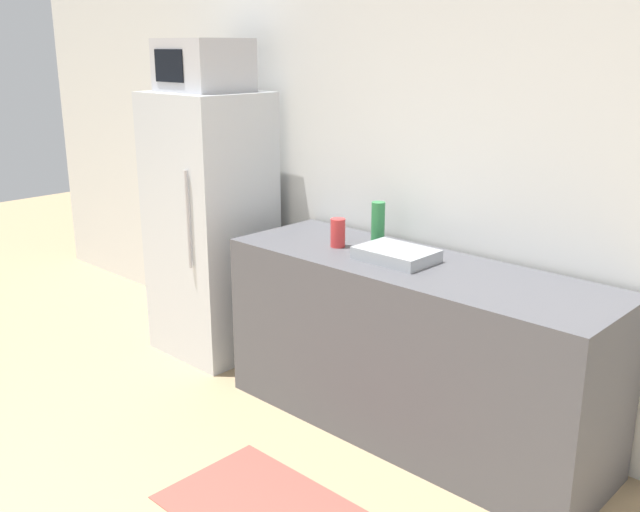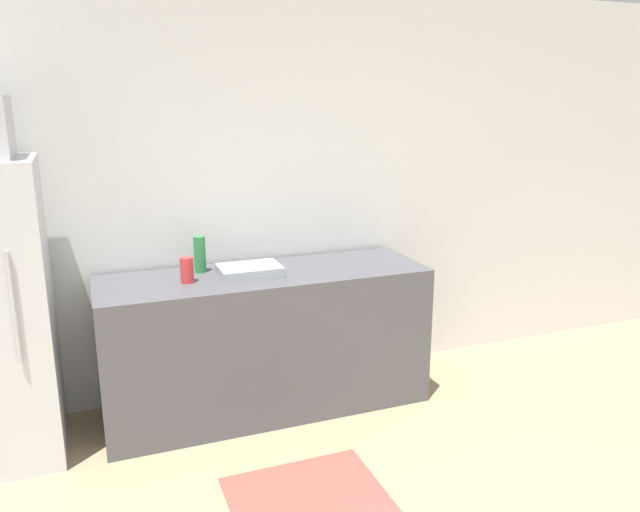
% 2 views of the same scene
% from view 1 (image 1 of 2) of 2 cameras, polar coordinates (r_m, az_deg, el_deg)
% --- Properties ---
extents(wall_back, '(8.00, 0.06, 2.60)m').
position_cam_1_polar(wall_back, '(3.66, 10.84, 7.03)').
color(wall_back, silver).
rests_on(wall_back, ground_plane).
extents(refrigerator, '(0.66, 0.60, 1.62)m').
position_cam_1_polar(refrigerator, '(4.46, -8.73, 2.39)').
color(refrigerator, silver).
rests_on(refrigerator, ground_plane).
extents(microwave, '(0.47, 0.42, 0.30)m').
position_cam_1_polar(microwave, '(4.34, -9.31, 14.83)').
color(microwave, '#BCBCC1').
rests_on(microwave, refrigerator).
extents(counter, '(1.99, 0.63, 0.88)m').
position_cam_1_polar(counter, '(3.59, 7.32, -7.37)').
color(counter, '#4C4C51').
rests_on(counter, ground_plane).
extents(sink_basin, '(0.37, 0.26, 0.06)m').
position_cam_1_polar(sink_basin, '(3.47, 6.12, 0.12)').
color(sink_basin, '#9EA3A8').
rests_on(sink_basin, counter).
extents(bottle_tall, '(0.07, 0.07, 0.22)m').
position_cam_1_polar(bottle_tall, '(3.74, 4.66, 2.65)').
color(bottle_tall, '#2D7F42').
rests_on(bottle_tall, counter).
extents(bottle_short, '(0.08, 0.08, 0.15)m').
position_cam_1_polar(bottle_short, '(3.67, 1.44, 1.87)').
color(bottle_short, red).
rests_on(bottle_short, counter).
extents(kitchen_rug, '(0.77, 0.58, 0.01)m').
position_cam_1_polar(kitchen_rug, '(3.23, -5.06, -19.18)').
color(kitchen_rug, '#99473D').
rests_on(kitchen_rug, ground_plane).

